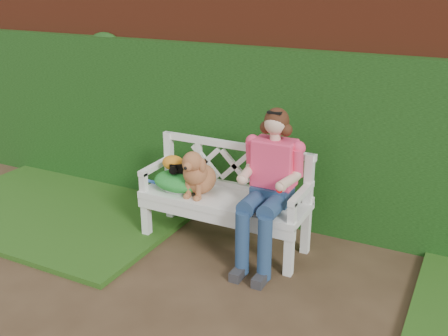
% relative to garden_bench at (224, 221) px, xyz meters
% --- Properties ---
extents(ground, '(60.00, 60.00, 0.00)m').
position_rel_garden_bench_xyz_m(ground, '(0.57, -0.99, -0.24)').
color(ground, '#392819').
extents(brick_wall, '(10.00, 0.30, 2.20)m').
position_rel_garden_bench_xyz_m(brick_wall, '(0.57, 0.91, 0.86)').
color(brick_wall, maroon).
rests_on(brick_wall, ground).
extents(ivy_hedge, '(10.00, 0.18, 1.70)m').
position_rel_garden_bench_xyz_m(ivy_hedge, '(0.57, 0.69, 0.61)').
color(ivy_hedge, '#255D1D').
rests_on(ivy_hedge, ground).
extents(grass_left, '(2.60, 2.00, 0.05)m').
position_rel_garden_bench_xyz_m(grass_left, '(-1.83, -0.09, -0.21)').
color(grass_left, '#16410E').
rests_on(grass_left, ground).
extents(garden_bench, '(1.60, 0.66, 0.48)m').
position_rel_garden_bench_xyz_m(garden_bench, '(0.00, 0.00, 0.00)').
color(garden_bench, white).
rests_on(garden_bench, ground).
extents(seated_woman, '(0.58, 0.75, 1.26)m').
position_rel_garden_bench_xyz_m(seated_woman, '(0.45, -0.02, 0.39)').
color(seated_woman, '#E45281').
rests_on(seated_woman, ground).
extents(dog, '(0.35, 0.43, 0.43)m').
position_rel_garden_bench_xyz_m(dog, '(-0.23, -0.05, 0.46)').
color(dog, olive).
rests_on(dog, garden_bench).
extents(tennis_racket, '(0.68, 0.45, 0.03)m').
position_rel_garden_bench_xyz_m(tennis_racket, '(-0.48, -0.03, 0.26)').
color(tennis_racket, silver).
rests_on(tennis_racket, garden_bench).
extents(green_bag, '(0.59, 0.52, 0.17)m').
position_rel_garden_bench_xyz_m(green_bag, '(-0.43, -0.03, 0.33)').
color(green_bag, green).
rests_on(green_bag, garden_bench).
extents(camera_item, '(0.15, 0.14, 0.08)m').
position_rel_garden_bench_xyz_m(camera_item, '(-0.45, -0.04, 0.45)').
color(camera_item, black).
rests_on(camera_item, green_bag).
extents(baseball_glove, '(0.25, 0.20, 0.14)m').
position_rel_garden_bench_xyz_m(baseball_glove, '(-0.51, -0.01, 0.48)').
color(baseball_glove, orange).
rests_on(baseball_glove, green_bag).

